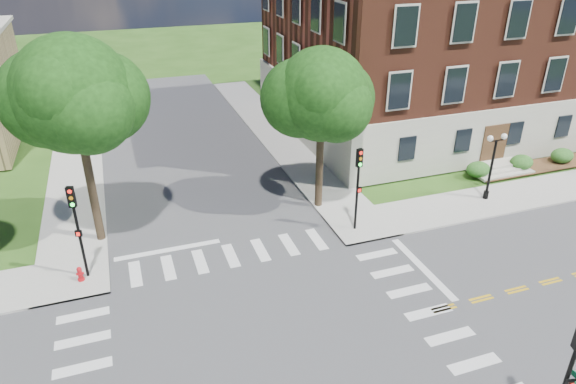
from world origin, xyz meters
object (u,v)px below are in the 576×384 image
object	(u,v)px
traffic_signal_se	(571,366)
fire_hydrant	(80,274)
traffic_signal_nw	(76,221)
traffic_signal_ne	(358,179)
twin_lamp_west	(492,163)

from	to	relation	value
traffic_signal_se	fire_hydrant	world-z (taller)	traffic_signal_se
traffic_signal_se	traffic_signal_nw	distance (m)	20.34
traffic_signal_se	traffic_signal_ne	xyz separation A→B (m)	(-0.27, 14.08, 0.00)
traffic_signal_se	twin_lamp_west	xyz separation A→B (m)	(9.04, 14.70, -0.66)
traffic_signal_nw	traffic_signal_ne	bearing A→B (deg)	-1.05
traffic_signal_se	traffic_signal_ne	size ratio (longest dim) A/B	1.00
twin_lamp_west	fire_hydrant	size ratio (longest dim) A/B	5.64
traffic_signal_ne	fire_hydrant	distance (m)	14.71
traffic_signal_ne	traffic_signal_nw	size ratio (longest dim) A/B	1.00
twin_lamp_west	fire_hydrant	world-z (taller)	twin_lamp_west
twin_lamp_west	traffic_signal_nw	bearing A→B (deg)	-179.12
traffic_signal_ne	twin_lamp_west	size ratio (longest dim) A/B	1.13
twin_lamp_west	traffic_signal_se	bearing A→B (deg)	-121.59
twin_lamp_west	traffic_signal_ne	bearing A→B (deg)	-176.19
traffic_signal_nw	fire_hydrant	world-z (taller)	traffic_signal_nw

